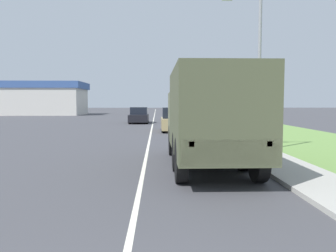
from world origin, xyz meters
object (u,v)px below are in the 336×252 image
(military_truck, at_px, (208,115))
(lamp_post, at_px, (254,57))
(car_second_ahead, at_px, (139,116))
(car_nearest_ahead, at_px, (173,121))

(military_truck, height_order, lamp_post, lamp_post)
(military_truck, relative_size, lamp_post, 1.06)
(military_truck, distance_m, car_second_ahead, 23.33)
(car_second_ahead, bearing_deg, car_nearest_ahead, -72.43)
(car_nearest_ahead, relative_size, car_second_ahead, 0.93)
(car_nearest_ahead, bearing_deg, lamp_post, -73.91)
(military_truck, distance_m, car_nearest_ahead, 13.53)
(car_nearest_ahead, height_order, lamp_post, lamp_post)
(military_truck, xyz_separation_m, car_nearest_ahead, (-0.47, 13.49, -0.93))
(car_second_ahead, relative_size, lamp_post, 0.67)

